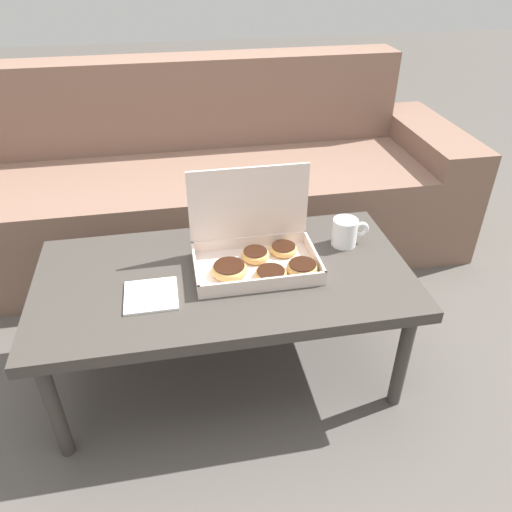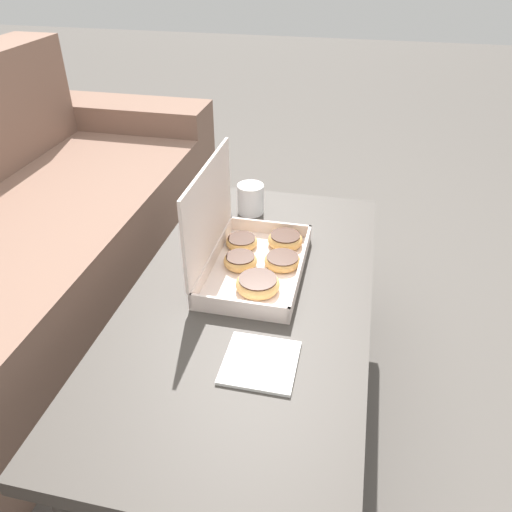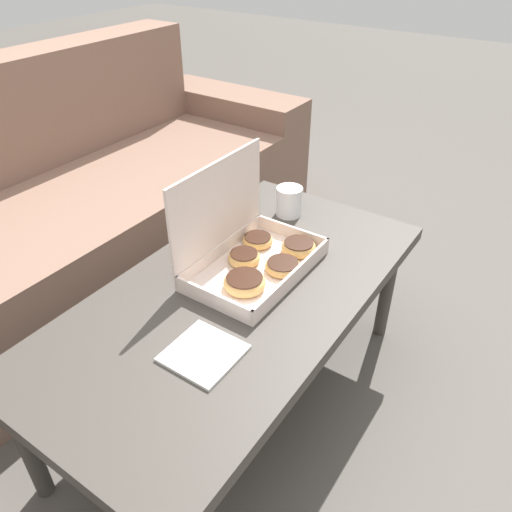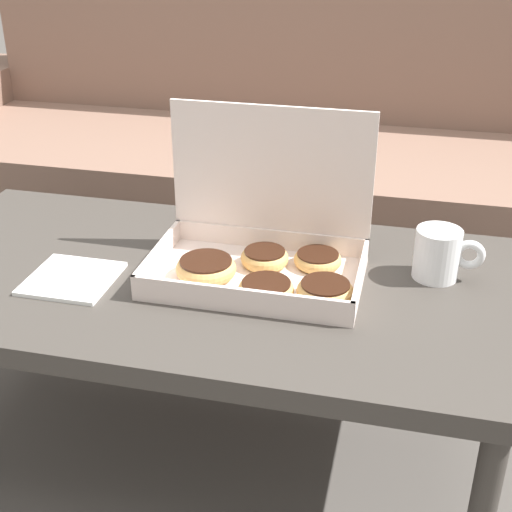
{
  "view_description": "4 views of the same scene",
  "coord_description": "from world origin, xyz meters",
  "px_view_note": "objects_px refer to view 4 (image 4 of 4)",
  "views": [
    {
      "loc": [
        -0.14,
        -1.39,
        1.36
      ],
      "look_at": [
        0.1,
        -0.11,
        0.48
      ],
      "focal_mm": 35.0,
      "sensor_mm": 36.0,
      "label": 1
    },
    {
      "loc": [
        -0.98,
        -0.35,
        1.22
      ],
      "look_at": [
        0.1,
        -0.11,
        0.48
      ],
      "focal_mm": 35.0,
      "sensor_mm": 36.0,
      "label": 2
    },
    {
      "loc": [
        -0.83,
        -0.74,
        1.26
      ],
      "look_at": [
        0.1,
        -0.11,
        0.48
      ],
      "focal_mm": 35.0,
      "sensor_mm": 36.0,
      "label": 3
    },
    {
      "loc": [
        0.38,
        -1.24,
        1.09
      ],
      "look_at": [
        0.1,
        -0.11,
        0.48
      ],
      "focal_mm": 50.0,
      "sensor_mm": 36.0,
      "label": 4
    }
  ],
  "objects_px": {
    "coffee_table": "(203,294)",
    "coffee_mug": "(439,254)",
    "pastry_box": "(265,252)",
    "couch": "(290,177)"
  },
  "relations": [
    {
      "from": "coffee_table",
      "to": "coffee_mug",
      "type": "relative_size",
      "value": 9.23
    },
    {
      "from": "coffee_table",
      "to": "pastry_box",
      "type": "height_order",
      "value": "pastry_box"
    },
    {
      "from": "couch",
      "to": "pastry_box",
      "type": "xyz_separation_m",
      "value": [
        0.12,
        -0.87,
        0.19
      ]
    },
    {
      "from": "couch",
      "to": "coffee_mug",
      "type": "relative_size",
      "value": 19.23
    },
    {
      "from": "coffee_table",
      "to": "coffee_mug",
      "type": "bearing_deg",
      "value": 12.52
    },
    {
      "from": "coffee_table",
      "to": "coffee_mug",
      "type": "xyz_separation_m",
      "value": [
        0.43,
        0.1,
        0.09
      ]
    },
    {
      "from": "couch",
      "to": "coffee_mug",
      "type": "height_order",
      "value": "couch"
    },
    {
      "from": "pastry_box",
      "to": "coffee_mug",
      "type": "bearing_deg",
      "value": 12.92
    },
    {
      "from": "couch",
      "to": "coffee_mug",
      "type": "bearing_deg",
      "value": -61.53
    },
    {
      "from": "coffee_table",
      "to": "coffee_mug",
      "type": "distance_m",
      "value": 0.45
    }
  ]
}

